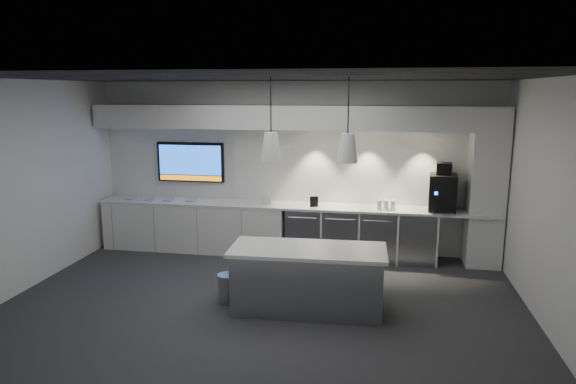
% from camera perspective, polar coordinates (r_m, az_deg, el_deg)
% --- Properties ---
extents(floor, '(7.00, 7.00, 0.00)m').
position_cam_1_polar(floor, '(7.12, -2.76, -12.30)').
color(floor, '#303033').
rests_on(floor, ground).
extents(ceiling, '(7.00, 7.00, 0.00)m').
position_cam_1_polar(ceiling, '(6.53, -3.02, 12.60)').
color(ceiling, black).
rests_on(ceiling, wall_back).
extents(wall_back, '(7.00, 0.00, 7.00)m').
position_cam_1_polar(wall_back, '(9.09, 0.65, 2.73)').
color(wall_back, white).
rests_on(wall_back, floor).
extents(wall_front, '(7.00, 0.00, 7.00)m').
position_cam_1_polar(wall_front, '(4.35, -10.34, -6.93)').
color(wall_front, white).
rests_on(wall_front, floor).
extents(wall_left, '(0.00, 7.00, 7.00)m').
position_cam_1_polar(wall_left, '(8.19, -27.50, 0.52)').
color(wall_left, white).
rests_on(wall_left, floor).
extents(wall_right, '(0.00, 7.00, 7.00)m').
position_cam_1_polar(wall_right, '(6.81, 27.18, -1.39)').
color(wall_right, white).
rests_on(wall_right, floor).
extents(back_counter, '(6.80, 0.65, 0.04)m').
position_cam_1_polar(back_counter, '(8.88, 0.30, -1.53)').
color(back_counter, white).
rests_on(back_counter, left_base_cabinets).
extents(left_base_cabinets, '(3.30, 0.63, 0.86)m').
position_cam_1_polar(left_base_cabinets, '(9.44, -10.25, -3.76)').
color(left_base_cabinets, white).
rests_on(left_base_cabinets, floor).
extents(fridge_unit_a, '(0.60, 0.61, 0.85)m').
position_cam_1_polar(fridge_unit_a, '(8.96, 1.88, -4.43)').
color(fridge_unit_a, gray).
rests_on(fridge_unit_a, floor).
extents(fridge_unit_b, '(0.60, 0.61, 0.85)m').
position_cam_1_polar(fridge_unit_b, '(8.89, 5.91, -4.61)').
color(fridge_unit_b, gray).
rests_on(fridge_unit_b, floor).
extents(fridge_unit_c, '(0.60, 0.61, 0.85)m').
position_cam_1_polar(fridge_unit_c, '(8.87, 9.98, -4.76)').
color(fridge_unit_c, gray).
rests_on(fridge_unit_c, floor).
extents(fridge_unit_d, '(0.60, 0.61, 0.85)m').
position_cam_1_polar(fridge_unit_d, '(8.90, 14.06, -4.88)').
color(fridge_unit_d, gray).
rests_on(fridge_unit_d, floor).
extents(backsplash, '(4.60, 0.03, 1.30)m').
position_cam_1_polar(backsplash, '(8.94, 8.25, 2.80)').
color(backsplash, white).
rests_on(backsplash, wall_back).
extents(soffit, '(6.90, 0.60, 0.40)m').
position_cam_1_polar(soffit, '(8.70, 0.34, 8.31)').
color(soffit, white).
rests_on(soffit, wall_back).
extents(column, '(0.55, 0.55, 2.60)m').
position_cam_1_polar(column, '(8.87, 21.16, 0.45)').
color(column, white).
rests_on(column, floor).
extents(wall_tv, '(1.25, 0.07, 0.72)m').
position_cam_1_polar(wall_tv, '(9.52, -10.77, 3.29)').
color(wall_tv, black).
rests_on(wall_tv, wall_back).
extents(island, '(2.03, 0.92, 0.85)m').
position_cam_1_polar(island, '(6.78, 2.21, -9.65)').
color(island, gray).
rests_on(island, floor).
extents(bin, '(0.36, 0.36, 0.40)m').
position_cam_1_polar(bin, '(7.13, -6.67, -10.59)').
color(bin, gray).
rests_on(bin, floor).
extents(coffee_machine, '(0.48, 0.64, 0.79)m').
position_cam_1_polar(coffee_machine, '(8.78, 16.82, 0.13)').
color(coffee_machine, black).
rests_on(coffee_machine, back_counter).
extents(sign_black, '(0.14, 0.06, 0.18)m').
position_cam_1_polar(sign_black, '(8.71, 2.91, -1.07)').
color(sign_black, black).
rests_on(sign_black, back_counter).
extents(sign_white, '(0.18, 0.05, 0.14)m').
position_cam_1_polar(sign_white, '(8.88, -2.39, -0.96)').
color(sign_white, white).
rests_on(sign_white, back_counter).
extents(cup_cluster, '(0.30, 0.19, 0.16)m').
position_cam_1_polar(cup_cluster, '(8.65, 10.84, -1.40)').
color(cup_cluster, white).
rests_on(cup_cluster, back_counter).
extents(tray_a, '(0.18, 0.18, 0.02)m').
position_cam_1_polar(tray_a, '(9.73, -17.06, -0.72)').
color(tray_a, '#A5A5A5').
rests_on(tray_a, back_counter).
extents(tray_b, '(0.19, 0.19, 0.02)m').
position_cam_1_polar(tray_b, '(9.58, -15.12, -0.79)').
color(tray_b, '#A5A5A5').
rests_on(tray_b, back_counter).
extents(tray_c, '(0.16, 0.16, 0.02)m').
position_cam_1_polar(tray_c, '(9.44, -13.16, -0.87)').
color(tray_c, '#A5A5A5').
rests_on(tray_c, back_counter).
extents(tray_d, '(0.16, 0.16, 0.02)m').
position_cam_1_polar(tray_d, '(9.31, -10.76, -0.94)').
color(tray_d, '#A5A5A5').
rests_on(tray_d, back_counter).
extents(pendant_left, '(0.25, 0.25, 1.06)m').
position_cam_1_polar(pendant_left, '(6.45, -1.89, 5.10)').
color(pendant_left, white).
rests_on(pendant_left, ceiling).
extents(pendant_right, '(0.25, 0.25, 1.06)m').
position_cam_1_polar(pendant_right, '(6.32, 6.63, 4.91)').
color(pendant_right, white).
rests_on(pendant_right, ceiling).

